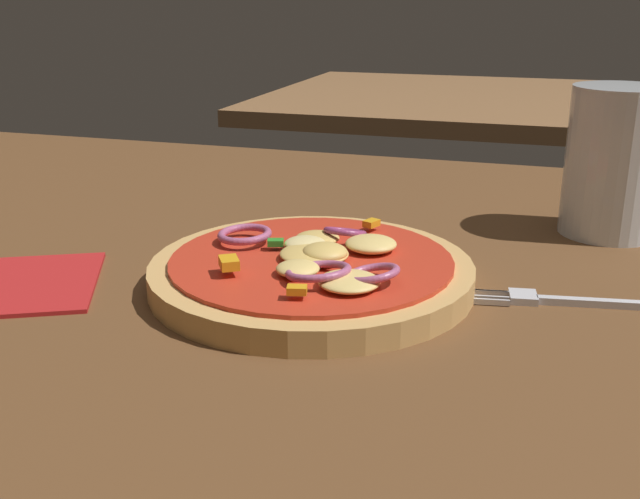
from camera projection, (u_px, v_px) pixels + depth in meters
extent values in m
cube|color=brown|center=(246.00, 287.00, 0.56)|extent=(1.49, 0.84, 0.03)
cylinder|color=tan|center=(311.00, 274.00, 0.53)|extent=(0.22, 0.22, 0.02)
cylinder|color=red|center=(311.00, 260.00, 0.52)|extent=(0.20, 0.20, 0.00)
ellipsoid|color=#F4DB8E|center=(304.00, 245.00, 0.53)|extent=(0.03, 0.03, 0.01)
ellipsoid|color=#EFCC72|center=(298.00, 269.00, 0.49)|extent=(0.03, 0.03, 0.01)
ellipsoid|color=#E5BC60|center=(325.00, 252.00, 0.51)|extent=(0.03, 0.03, 0.01)
ellipsoid|color=#E5BC60|center=(318.00, 238.00, 0.55)|extent=(0.03, 0.03, 0.01)
ellipsoid|color=#EFCC72|center=(371.00, 244.00, 0.53)|extent=(0.04, 0.04, 0.01)
ellipsoid|color=#EFCC72|center=(349.00, 281.00, 0.47)|extent=(0.04, 0.04, 0.01)
ellipsoid|color=#E5BC60|center=(314.00, 254.00, 0.52)|extent=(0.05, 0.05, 0.01)
torus|color=#B25984|center=(240.00, 235.00, 0.55)|extent=(0.05, 0.05, 0.01)
torus|color=#B25984|center=(318.00, 271.00, 0.48)|extent=(0.06, 0.06, 0.01)
torus|color=#B25984|center=(372.00, 274.00, 0.47)|extent=(0.04, 0.04, 0.01)
torus|color=#93386B|center=(345.00, 232.00, 0.56)|extent=(0.03, 0.03, 0.01)
cube|color=orange|center=(371.00, 223.00, 0.58)|extent=(0.01, 0.01, 0.00)
cube|color=orange|center=(297.00, 290.00, 0.45)|extent=(0.01, 0.01, 0.00)
cube|color=#2D8C28|center=(276.00, 242.00, 0.54)|extent=(0.01, 0.01, 0.00)
cube|color=orange|center=(229.00, 263.00, 0.49)|extent=(0.02, 0.02, 0.01)
cube|color=silver|center=(523.00, 299.00, 0.50)|extent=(0.02, 0.02, 0.01)
cube|color=silver|center=(484.00, 292.00, 0.51)|extent=(0.03, 0.01, 0.00)
cube|color=silver|center=(485.00, 295.00, 0.50)|extent=(0.03, 0.01, 0.00)
cube|color=silver|center=(485.00, 298.00, 0.50)|extent=(0.03, 0.01, 0.00)
cube|color=silver|center=(486.00, 302.00, 0.49)|extent=(0.03, 0.01, 0.00)
cylinder|color=silver|center=(615.00, 162.00, 0.62)|extent=(0.08, 0.08, 0.12)
cylinder|color=#C67214|center=(611.00, 188.00, 0.63)|extent=(0.07, 0.07, 0.08)
cube|color=#B21E1E|center=(15.00, 285.00, 0.53)|extent=(0.15, 0.15, 0.00)
cube|color=brown|center=(452.00, 101.00, 1.50)|extent=(0.71, 0.67, 0.03)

